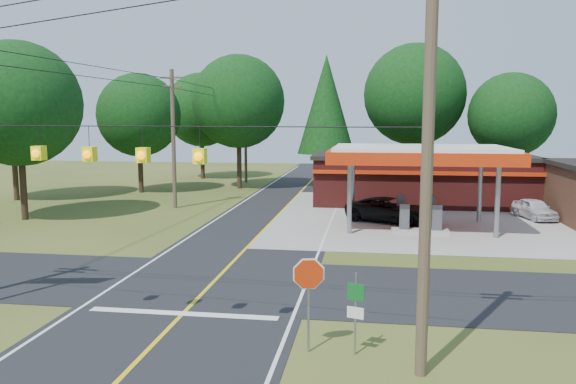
# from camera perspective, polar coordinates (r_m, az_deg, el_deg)

# --- Properties ---
(ground) EXTENTS (120.00, 120.00, 0.00)m
(ground) POSITION_cam_1_polar(r_m,az_deg,el_deg) (22.81, -7.66, -9.18)
(ground) COLOR #3D4D1B
(ground) RESTS_ON ground
(main_highway) EXTENTS (8.00, 120.00, 0.02)m
(main_highway) POSITION_cam_1_polar(r_m,az_deg,el_deg) (22.81, -7.66, -9.16)
(main_highway) COLOR black
(main_highway) RESTS_ON ground
(cross_road) EXTENTS (70.00, 7.00, 0.02)m
(cross_road) POSITION_cam_1_polar(r_m,az_deg,el_deg) (22.80, -7.66, -9.14)
(cross_road) COLOR black
(cross_road) RESTS_ON ground
(lane_center_yellow) EXTENTS (0.15, 110.00, 0.00)m
(lane_center_yellow) POSITION_cam_1_polar(r_m,az_deg,el_deg) (22.80, -7.66, -9.12)
(lane_center_yellow) COLOR yellow
(lane_center_yellow) RESTS_ON main_highway
(gas_canopy) EXTENTS (10.60, 7.40, 4.88)m
(gas_canopy) POSITION_cam_1_polar(r_m,az_deg,el_deg) (34.18, 13.22, 3.51)
(gas_canopy) COLOR gray
(gas_canopy) RESTS_ON ground
(convenience_store) EXTENTS (16.40, 7.55, 3.80)m
(convenience_store) POSITION_cam_1_polar(r_m,az_deg,el_deg) (44.37, 13.36, 1.33)
(convenience_store) COLOR maroon
(convenience_store) RESTS_ON ground
(utility_pole_near_right) EXTENTS (1.80, 0.30, 11.50)m
(utility_pole_near_right) POSITION_cam_1_polar(r_m,az_deg,el_deg) (14.06, 14.02, 5.00)
(utility_pole_near_right) COLOR #473828
(utility_pole_near_right) RESTS_ON ground
(utility_pole_far_left) EXTENTS (1.80, 0.30, 10.00)m
(utility_pole_far_left) POSITION_cam_1_polar(r_m,az_deg,el_deg) (41.49, -11.57, 5.52)
(utility_pole_far_left) COLOR #473828
(utility_pole_far_left) RESTS_ON ground
(utility_pole_north) EXTENTS (0.30, 0.30, 9.50)m
(utility_pole_north) POSITION_cam_1_polar(r_m,az_deg,el_deg) (57.42, -4.33, 5.70)
(utility_pole_north) COLOR #473828
(utility_pole_north) RESTS_ON ground
(overhead_beacons) EXTENTS (17.04, 2.04, 1.03)m
(overhead_beacons) POSITION_cam_1_polar(r_m,az_deg,el_deg) (16.60, -17.16, 6.11)
(overhead_beacons) COLOR black
(overhead_beacons) RESTS_ON ground
(treeline_backdrop) EXTENTS (70.27, 51.59, 13.30)m
(treeline_backdrop) POSITION_cam_1_polar(r_m,az_deg,el_deg) (45.31, 1.69, 8.71)
(treeline_backdrop) COLOR #332316
(treeline_backdrop) RESTS_ON ground
(suv_car) EXTENTS (7.32, 7.32, 1.54)m
(suv_car) POSITION_cam_1_polar(r_m,az_deg,el_deg) (35.97, 10.32, -1.84)
(suv_car) COLOR black
(suv_car) RESTS_ON ground
(sedan_car) EXTENTS (4.65, 4.65, 1.32)m
(sedan_car) POSITION_cam_1_polar(r_m,az_deg,el_deg) (39.87, 23.75, -1.60)
(sedan_car) COLOR silver
(sedan_car) RESTS_ON ground
(octagonal_stop_sign) EXTENTS (0.92, 0.24, 2.72)m
(octagonal_stop_sign) POSITION_cam_1_polar(r_m,az_deg,el_deg) (15.70, 2.11, -9.05)
(octagonal_stop_sign) COLOR gray
(octagonal_stop_sign) RESTS_ON ground
(route_sign_post) EXTENTS (0.47, 0.17, 2.34)m
(route_sign_post) POSITION_cam_1_polar(r_m,az_deg,el_deg) (15.81, 6.87, -11.45)
(route_sign_post) COLOR gray
(route_sign_post) RESTS_ON ground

